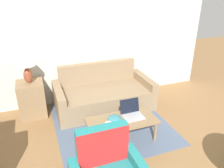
# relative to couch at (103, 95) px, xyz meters

# --- Properties ---
(wall_back) EXTENTS (6.06, 0.06, 2.60)m
(wall_back) POSITION_rel_couch_xyz_m (-0.54, 0.48, 1.06)
(wall_back) COLOR silver
(wall_back) RESTS_ON ground_plane
(rug) EXTENTS (1.91, 2.05, 0.01)m
(rug) POSITION_rel_couch_xyz_m (-0.07, -0.60, -0.25)
(rug) COLOR slate
(rug) RESTS_ON ground_plane
(couch) EXTENTS (1.87, 0.93, 0.82)m
(couch) POSITION_rel_couch_xyz_m (0.00, 0.00, 0.00)
(couch) COLOR #937A5B
(couch) RESTS_ON ground_plane
(side_table) EXTENTS (0.46, 0.46, 0.66)m
(side_table) POSITION_rel_couch_xyz_m (-1.33, 0.14, 0.08)
(side_table) COLOR #937551
(side_table) RESTS_ON ground_plane
(table_lamp) EXTENTS (0.33, 0.33, 0.56)m
(table_lamp) POSITION_rel_couch_xyz_m (-1.33, 0.14, 0.80)
(table_lamp) COLOR brown
(table_lamp) RESTS_ON side_table
(coffee_table) EXTENTS (1.06, 0.51, 0.38)m
(coffee_table) POSITION_rel_couch_xyz_m (-0.07, -1.13, 0.09)
(coffee_table) COLOR #8E704C
(coffee_table) RESTS_ON ground_plane
(laptop) EXTENTS (0.31, 0.29, 0.24)m
(laptop) POSITION_rel_couch_xyz_m (0.12, -1.08, 0.19)
(laptop) COLOR #B7B7BC
(laptop) RESTS_ON coffee_table
(cup_navy) EXTENTS (0.09, 0.09, 0.10)m
(cup_navy) POSITION_rel_couch_xyz_m (-0.34, -1.27, 0.18)
(cup_navy) COLOR white
(cup_navy) RESTS_ON coffee_table
(snack_bowl) EXTENTS (0.21, 0.21, 0.08)m
(snack_bowl) POSITION_rel_couch_xyz_m (-0.18, -1.10, 0.17)
(snack_bowl) COLOR teal
(snack_bowl) RESTS_ON coffee_table
(tv_remote) EXTENTS (0.06, 0.15, 0.02)m
(tv_remote) POSITION_rel_couch_xyz_m (-0.48, -1.25, 0.14)
(tv_remote) COLOR black
(tv_remote) RESTS_ON coffee_table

